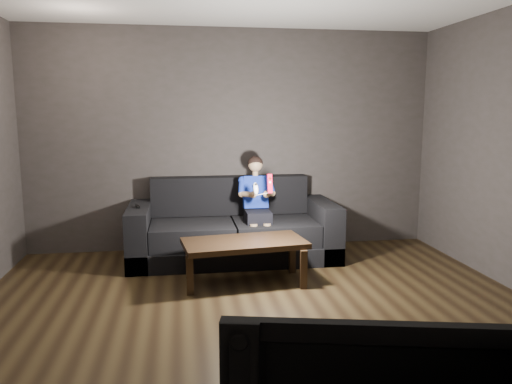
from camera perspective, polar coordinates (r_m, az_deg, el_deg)
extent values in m
plane|color=black|center=(4.08, 1.23, -15.44)|extent=(5.00, 5.00, 0.00)
cube|color=#393531|center=(6.20, -2.70, 5.92)|extent=(5.00, 0.04, 2.70)
cube|color=#393531|center=(1.36, 19.79, -6.18)|extent=(5.00, 0.04, 2.70)
cube|color=black|center=(5.88, -2.61, -6.61)|extent=(2.38, 1.03, 0.21)
cube|color=black|center=(5.69, -7.29, -4.85)|extent=(0.93, 0.72, 0.25)
cube|color=black|center=(5.78, 2.19, -4.54)|extent=(0.93, 0.72, 0.25)
cube|color=black|center=(6.13, -3.03, -0.36)|extent=(1.90, 0.24, 0.46)
cube|color=black|center=(5.81, -13.20, -4.77)|extent=(0.24, 1.03, 0.65)
cube|color=black|center=(6.02, 7.57, -4.11)|extent=(0.24, 1.03, 0.65)
cube|color=black|center=(5.69, 0.21, -2.81)|extent=(0.28, 0.36, 0.13)
cube|color=#1746A2|center=(5.83, -0.07, 0.01)|extent=(0.28, 0.20, 0.39)
cube|color=#F2D900|center=(5.74, 0.05, 0.43)|extent=(0.09, 0.09, 0.09)
cube|color=#B10107|center=(5.74, 0.05, 0.43)|extent=(0.06, 0.06, 0.06)
cylinder|color=tan|center=(5.79, -0.07, 2.11)|extent=(0.07, 0.07, 0.06)
sphere|color=tan|center=(5.78, -0.07, 3.17)|extent=(0.17, 0.17, 0.17)
ellipsoid|color=black|center=(5.79, -0.09, 3.36)|extent=(0.18, 0.18, 0.15)
cylinder|color=#1746A2|center=(5.73, -1.70, 0.56)|extent=(0.07, 0.21, 0.18)
cylinder|color=#1746A2|center=(5.78, 1.71, 0.64)|extent=(0.07, 0.21, 0.18)
cylinder|color=tan|center=(5.60, -0.99, -0.08)|extent=(0.13, 0.22, 0.10)
cylinder|color=tan|center=(5.64, 1.56, -0.02)|extent=(0.13, 0.22, 0.10)
sphere|color=tan|center=(5.52, -0.33, -0.31)|extent=(0.08, 0.08, 0.08)
sphere|color=tan|center=(5.54, 1.20, -0.27)|extent=(0.08, 0.08, 0.08)
cylinder|color=tan|center=(5.55, -0.26, -5.31)|extent=(0.08, 0.08, 0.32)
cylinder|color=tan|center=(5.57, 1.27, -5.25)|extent=(0.08, 0.08, 0.32)
cube|color=red|center=(5.32, 1.58, 0.96)|extent=(0.05, 0.08, 0.21)
cube|color=#800E00|center=(5.29, 1.62, 1.56)|extent=(0.03, 0.01, 0.03)
cylinder|color=white|center=(5.30, 1.62, 0.78)|extent=(0.02, 0.01, 0.02)
ellipsoid|color=white|center=(5.31, -0.03, 0.39)|extent=(0.08, 0.10, 0.14)
cylinder|color=black|center=(5.27, 0.02, 0.89)|extent=(0.03, 0.01, 0.02)
cube|color=black|center=(5.69, -13.36, -1.60)|extent=(0.06, 0.14, 0.03)
cube|color=black|center=(5.73, -13.33, -1.38)|extent=(0.02, 0.02, 0.00)
cube|color=black|center=(4.97, -1.35, -5.87)|extent=(1.26, 0.74, 0.05)
cube|color=black|center=(4.77, -7.56, -9.37)|extent=(0.07, 0.07, 0.38)
cube|color=black|center=(4.90, 5.44, -8.79)|extent=(0.07, 0.07, 0.38)
cube|color=black|center=(5.23, -7.67, -7.67)|extent=(0.07, 0.07, 0.38)
cube|color=black|center=(5.36, 4.16, -7.21)|extent=(0.07, 0.07, 0.38)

